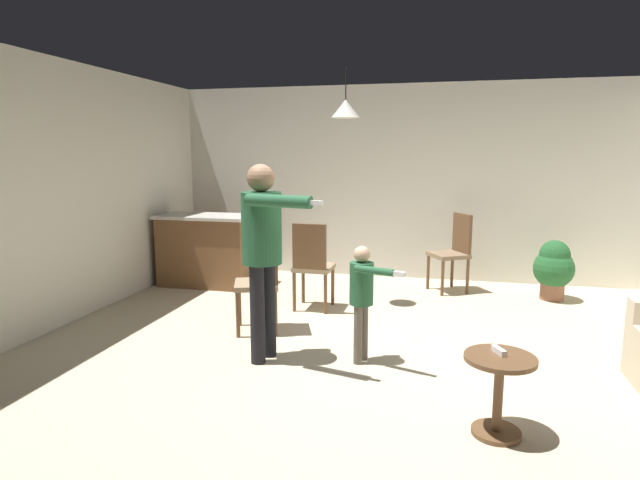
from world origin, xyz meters
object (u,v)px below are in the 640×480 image
person_adult (263,241)px  side_table_by_couch (499,386)px  person_child (362,291)px  dining_chair_near_wall (312,263)px  potted_plant_corner (554,267)px  kitchen_counter (207,250)px  spare_remote_on_table (499,351)px  dining_chair_by_counter (264,277)px  dining_chair_centre_back (454,249)px

person_adult → side_table_by_couch: bearing=79.0°
person_child → dining_chair_near_wall: 1.57m
side_table_by_couch → potted_plant_corner: potted_plant_corner is taller
kitchen_counter → person_adult: 2.88m
dining_chair_near_wall → spare_remote_on_table: 2.89m
person_adult → dining_chair_by_counter: bearing=-146.9°
dining_chair_centre_back → spare_remote_on_table: dining_chair_centre_back is taller
dining_chair_by_counter → spare_remote_on_table: dining_chair_by_counter is taller
side_table_by_couch → person_adult: 2.13m
person_child → dining_chair_centre_back: person_child is taller
side_table_by_couch → person_child: person_child is taller
dining_chair_centre_back → potted_plant_corner: dining_chair_centre_back is taller
person_adult → dining_chair_near_wall: person_adult is taller
kitchen_counter → potted_plant_corner: 4.41m
side_table_by_couch → dining_chair_centre_back: size_ratio=0.52×
dining_chair_centre_back → dining_chair_by_counter: bearing=106.2°
person_child → kitchen_counter: bearing=-113.5°
person_child → spare_remote_on_table: size_ratio=7.71×
person_child → side_table_by_couch: bearing=64.3°
spare_remote_on_table → dining_chair_near_wall: bearing=128.0°
kitchen_counter → spare_remote_on_table: bearing=-41.9°
side_table_by_couch → potted_plant_corner: size_ratio=0.71×
person_child → dining_chair_by_counter: size_ratio=1.00×
kitchen_counter → potted_plant_corner: (4.40, 0.29, -0.08)m
dining_chair_centre_back → side_table_by_couch: bearing=152.5°
dining_chair_centre_back → potted_plant_corner: size_ratio=1.37×
person_adult → potted_plant_corner: person_adult is taller
dining_chair_near_wall → spare_remote_on_table: (1.78, -2.28, -0.01)m
dining_chair_centre_back → potted_plant_corner: (1.18, -0.14, -0.14)m
dining_chair_near_wall → side_table_by_couch: bearing=-51.5°
potted_plant_corner → side_table_by_couch: bearing=-105.5°
kitchen_counter → dining_chair_near_wall: 1.85m
spare_remote_on_table → potted_plant_corner: bearing=74.2°
dining_chair_near_wall → dining_chair_centre_back: (1.56, 1.23, 0.00)m
kitchen_counter → dining_chair_centre_back: bearing=7.6°
side_table_by_couch → dining_chair_by_counter: bearing=143.5°
spare_remote_on_table → dining_chair_centre_back: bearing=93.7°
potted_plant_corner → spare_remote_on_table: size_ratio=5.62×
potted_plant_corner → kitchen_counter: bearing=-176.3°
kitchen_counter → spare_remote_on_table: kitchen_counter is taller
person_adult → spare_remote_on_table: person_adult is taller
person_adult → spare_remote_on_table: (1.82, -0.78, -0.50)m
dining_chair_centre_back → spare_remote_on_table: (0.23, -3.52, -0.01)m
dining_chair_by_counter → dining_chair_near_wall: (0.30, 0.79, 0.00)m
side_table_by_couch → spare_remote_on_table: 0.22m
kitchen_counter → potted_plant_corner: bearing=3.7°
person_adult → dining_chair_by_counter: size_ratio=1.67×
kitchen_counter → potted_plant_corner: size_ratio=1.73×
side_table_by_couch → spare_remote_on_table: (-0.01, 0.05, 0.21)m
side_table_by_couch → dining_chair_near_wall: dining_chair_near_wall is taller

